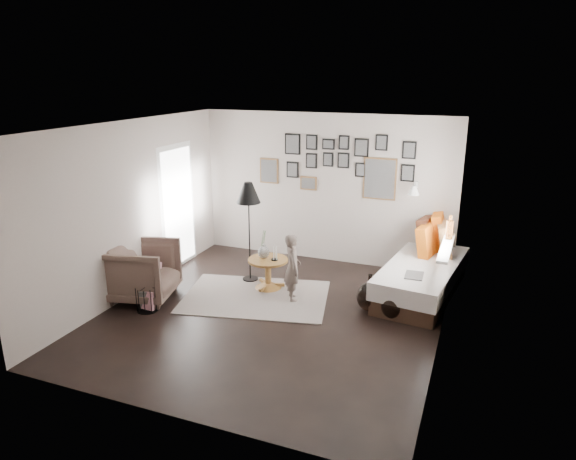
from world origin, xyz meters
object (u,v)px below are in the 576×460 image
at_px(armchair, 142,271).
at_px(magazine_basket, 147,299).
at_px(demijohn_small, 392,306).
at_px(floor_lamp, 248,196).
at_px(daybed, 423,271).
at_px(child, 293,268).
at_px(pedestal_table, 268,275).
at_px(demijohn_large, 369,297).
at_px(vase, 264,250).

bearing_deg(armchair, magazine_basket, -152.26).
xyz_separation_m(armchair, demijohn_small, (3.59, 0.68, -0.24)).
xyz_separation_m(floor_lamp, magazine_basket, (-0.88, -1.55, -1.22)).
xyz_separation_m(daybed, child, (-1.76, -0.98, 0.17)).
bearing_deg(pedestal_table, demijohn_small, -9.10).
xyz_separation_m(pedestal_table, daybed, (2.26, 0.73, 0.11)).
distance_m(armchair, demijohn_large, 3.34).
bearing_deg(magazine_basket, armchair, 131.59).
distance_m(vase, floor_lamp, 0.86).
height_order(daybed, magazine_basket, daybed).
xyz_separation_m(vase, daybed, (2.34, 0.71, -0.29)).
height_order(armchair, magazine_basket, armchair).
xyz_separation_m(floor_lamp, demijohn_large, (2.05, -0.40, -1.19)).
bearing_deg(demijohn_large, vase, 172.75).
relative_size(armchair, magazine_basket, 2.62).
distance_m(daybed, armchair, 4.22).
relative_size(magazine_basket, demijohn_small, 0.72).
relative_size(magazine_basket, child, 0.35).
bearing_deg(child, floor_lamp, 32.87).
bearing_deg(magazine_basket, demijohn_large, 21.32).
bearing_deg(armchair, floor_lamp, -58.32).
distance_m(vase, daybed, 2.46).
bearing_deg(pedestal_table, vase, 165.96).
xyz_separation_m(daybed, armchair, (-3.85, -1.74, 0.09)).
bearing_deg(child, vase, 34.42).
height_order(floor_lamp, demijohn_small, floor_lamp).
height_order(vase, demijohn_small, vase).
relative_size(daybed, armchair, 2.48).
height_order(pedestal_table, daybed, daybed).
xyz_separation_m(pedestal_table, demijohn_small, (2.00, -0.32, -0.04)).
bearing_deg(armchair, daybed, -79.53).
height_order(demijohn_large, child, child).
bearing_deg(demijohn_large, demijohn_small, -18.92).
bearing_deg(vase, floor_lamp, 150.91).
xyz_separation_m(armchair, magazine_basket, (0.30, -0.34, -0.25)).
height_order(armchair, floor_lamp, floor_lamp).
xyz_separation_m(daybed, demijohn_large, (-0.61, -0.93, -0.12)).
bearing_deg(child, armchair, 79.14).
distance_m(pedestal_table, vase, 0.40).
relative_size(floor_lamp, demijohn_large, 2.97).
xyz_separation_m(pedestal_table, vase, (-0.08, 0.02, 0.40)).
height_order(daybed, demijohn_small, daybed).
bearing_deg(child, magazine_basket, 90.79).
xyz_separation_m(vase, demijohn_small, (2.08, -0.34, -0.43)).
distance_m(armchair, magazine_basket, 0.52).
height_order(floor_lamp, child, floor_lamp).
xyz_separation_m(magazine_basket, demijohn_small, (3.28, 1.02, 0.01)).
xyz_separation_m(vase, magazine_basket, (-1.21, -1.36, -0.44)).
bearing_deg(vase, demijohn_large, -7.25).
relative_size(vase, magazine_basket, 1.23).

